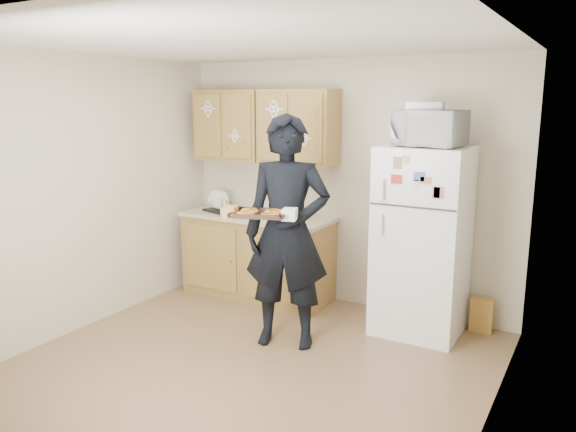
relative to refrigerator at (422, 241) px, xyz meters
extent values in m
plane|color=brown|center=(-0.95, -1.43, -0.85)|extent=(3.60, 3.60, 0.00)
plane|color=white|center=(-0.95, -1.43, 1.65)|extent=(3.60, 3.60, 0.00)
cube|color=beige|center=(-0.95, 0.37, 0.40)|extent=(3.60, 0.04, 2.50)
cube|color=beige|center=(-0.95, -3.23, 0.40)|extent=(3.60, 0.04, 2.50)
cube|color=beige|center=(-2.75, -1.43, 0.40)|extent=(0.04, 3.60, 2.50)
cube|color=beige|center=(0.85, -1.43, 0.40)|extent=(0.04, 3.60, 2.50)
cube|color=white|center=(0.00, 0.00, 0.00)|extent=(0.75, 0.70, 1.70)
cube|color=olive|center=(-1.80, 0.05, -0.42)|extent=(1.60, 0.60, 0.86)
cube|color=tan|center=(-1.80, 0.05, 0.03)|extent=(1.64, 0.64, 0.04)
cube|color=olive|center=(-2.20, 0.18, 0.98)|extent=(0.80, 0.33, 0.75)
cube|color=olive|center=(-1.38, 0.18, 0.98)|extent=(0.80, 0.33, 0.75)
cube|color=gold|center=(0.52, 0.24, -0.69)|extent=(0.20, 0.07, 0.32)
imported|color=black|center=(-0.91, -0.85, 0.14)|extent=(0.84, 0.68, 1.99)
cube|color=black|center=(-1.01, -1.13, 0.34)|extent=(0.52, 0.44, 0.04)
cylinder|color=orange|center=(-1.08, -1.23, 0.36)|extent=(0.15, 0.15, 0.02)
cylinder|color=orange|center=(-0.89, -1.17, 0.36)|extent=(0.15, 0.15, 0.02)
cylinder|color=orange|center=(-1.13, -1.09, 0.36)|extent=(0.15, 0.15, 0.02)
cylinder|color=orange|center=(-0.93, -1.03, 0.36)|extent=(0.15, 0.15, 0.02)
imported|color=white|center=(0.03, -0.05, 1.01)|extent=(0.61, 0.45, 0.31)
cube|color=#B3B3BA|center=(-0.02, -0.02, 1.19)|extent=(0.33, 0.26, 0.06)
cube|color=black|center=(-2.23, 0.01, 0.12)|extent=(0.44, 0.38, 0.15)
imported|color=white|center=(-2.17, 0.01, 0.09)|extent=(0.20, 0.20, 0.05)
imported|color=white|center=(-1.29, -0.10, 0.15)|extent=(0.11, 0.11, 0.20)
camera|label=1|loc=(1.39, -4.84, 1.24)|focal=35.00mm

